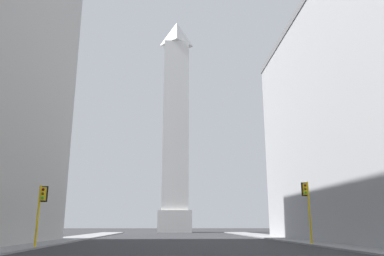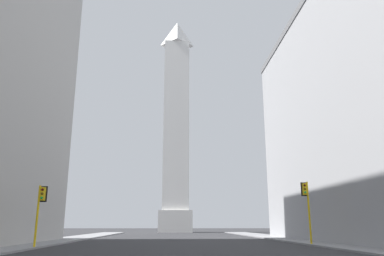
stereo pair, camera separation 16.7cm
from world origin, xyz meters
TOP-DOWN VIEW (x-y plane):
  - sidewalk_left at (-14.34, 33.91)m, footprint 5.00×113.02m
  - sidewalk_right at (14.34, 33.91)m, footprint 5.00×113.02m
  - obelisk at (0.00, 94.18)m, footprint 8.29×8.29m
  - traffic_light_mid_left at (-11.97, 30.36)m, footprint 0.79×0.51m
  - traffic_light_mid_right at (11.98, 33.99)m, footprint 0.77×0.51m

SIDE VIEW (x-z plane):
  - sidewalk_left at x=-14.34m, z-range 0.00..0.15m
  - sidewalk_right at x=14.34m, z-range 0.00..0.15m
  - traffic_light_mid_left at x=-11.97m, z-range 0.82..5.91m
  - traffic_light_mid_right at x=11.98m, z-range 0.94..6.89m
  - obelisk at x=0.00m, z-range -1.28..56.60m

